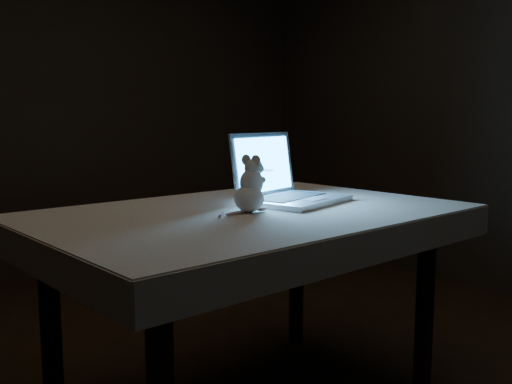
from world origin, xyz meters
TOP-DOWN VIEW (x-y plane):
  - back_wall at (0.00, 2.50)m, footprint 4.50×0.04m
  - table at (-0.05, -0.01)m, footprint 1.59×1.08m
  - tablecloth at (-0.06, -0.03)m, footprint 1.90×1.52m
  - laptop at (0.22, 0.02)m, footprint 0.52×0.49m
  - plush_mouse at (-0.09, -0.05)m, footprint 0.20×0.20m

SIDE VIEW (x-z plane):
  - table at x=-0.05m, z-range 0.00..0.82m
  - tablecloth at x=-0.06m, z-range 0.71..0.83m
  - plush_mouse at x=-0.09m, z-range 0.83..1.05m
  - laptop at x=0.22m, z-range 0.83..1.13m
  - back_wall at x=0.00m, z-range 0.00..2.60m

